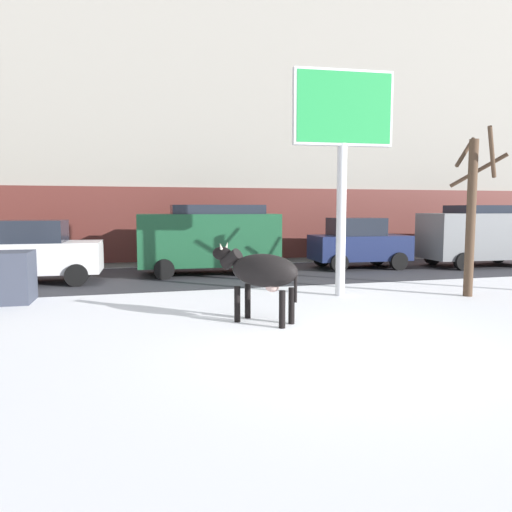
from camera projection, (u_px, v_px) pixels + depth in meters
ground_plane at (345, 348)px, 7.68m from camera, size 120.00×120.00×0.00m
road_strip at (229, 275)px, 16.16m from camera, size 60.00×5.60×0.01m
building_facade at (200, 110)px, 21.27m from camera, size 44.00×6.10×13.00m
cow_black at (261, 272)px, 9.33m from camera, size 1.62×1.64×1.54m
billboard at (343, 122)px, 11.90m from camera, size 2.53×0.41×5.56m
car_white_hatchback at (38, 252)px, 14.25m from camera, size 3.57×2.05×1.86m
car_darkgreen_van at (209, 237)px, 16.23m from camera, size 4.68×2.28×2.32m
car_navy_hatchback at (359, 243)px, 17.88m from camera, size 3.57×2.05×1.86m
car_grey_van at (483, 234)px, 18.47m from camera, size 4.68×2.28×2.32m
pedestrian_near_billboard at (421, 238)px, 21.71m from camera, size 0.36×0.24×1.73m
pedestrian_by_cars at (403, 238)px, 21.48m from camera, size 0.36×0.24×1.73m
bare_tree_left_lot at (472, 209)px, 12.08m from camera, size 1.35×1.64×4.13m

